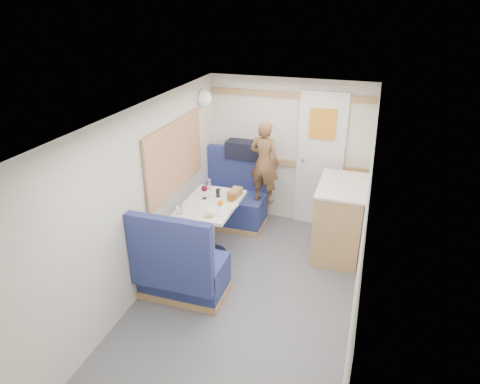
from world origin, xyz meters
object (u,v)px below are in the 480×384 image
(cheese_block, at_px, (209,214))
(galley_counter, at_px, (339,218))
(person, at_px, (264,162))
(tray, at_px, (221,208))
(dinette_table, at_px, (211,214))
(dome_light, at_px, (204,98))
(tumbler_mid, at_px, (208,184))
(duffel_bag, at_px, (244,150))
(tumbler_right, at_px, (218,193))
(wine_glass, at_px, (204,189))
(bench_far, at_px, (234,203))
(pepper_grinder, at_px, (218,193))
(bread_loaf, at_px, (235,193))
(orange_fruit, at_px, (220,203))
(beer_glass, at_px, (231,198))
(tumbler_left, at_px, (179,209))
(bench_near, at_px, (182,273))

(cheese_block, bearing_deg, galley_counter, 33.90)
(person, height_order, tray, person)
(dinette_table, relative_size, galley_counter, 1.00)
(dome_light, distance_m, cheese_block, 1.64)
(dome_light, distance_m, tumbler_mid, 1.10)
(tray, bearing_deg, tumbler_mid, 125.95)
(person, relative_size, duffel_bag, 2.23)
(tumbler_mid, bearing_deg, tumbler_right, -42.64)
(cheese_block, height_order, wine_glass, wine_glass)
(bench_far, xyz_separation_m, tray, (0.18, -0.99, 0.43))
(dinette_table, bearing_deg, pepper_grinder, 79.15)
(dome_light, xyz_separation_m, duffel_bag, (0.46, 0.27, -0.73))
(galley_counter, bearing_deg, tumbler_right, -165.27)
(bench_far, relative_size, person, 0.96)
(tumbler_mid, relative_size, bread_loaf, 0.55)
(tray, height_order, tumbler_mid, tumbler_mid)
(tray, xyz_separation_m, orange_fruit, (-0.03, 0.05, 0.04))
(tumbler_mid, bearing_deg, dome_light, 113.79)
(tray, distance_m, beer_glass, 0.21)
(bench_far, distance_m, tray, 1.09)
(person, xyz_separation_m, wine_glass, (-0.55, -0.71, -0.15))
(bench_far, relative_size, duffel_bag, 2.14)
(duffel_bag, relative_size, wine_glass, 2.92)
(tumbler_mid, bearing_deg, wine_glass, -76.08)
(duffel_bag, distance_m, cheese_block, 1.50)
(tray, relative_size, tumbler_mid, 2.85)
(galley_counter, xyz_separation_m, tumbler_left, (-1.69, -0.92, 0.31))
(tumbler_left, bearing_deg, galley_counter, 28.65)
(duffel_bag, bearing_deg, beer_glass, -81.30)
(galley_counter, bearing_deg, dome_light, 170.82)
(galley_counter, distance_m, tumbler_mid, 1.69)
(tumbler_right, height_order, bread_loaf, tumbler_right)
(galley_counter, relative_size, bread_loaf, 4.17)
(galley_counter, xyz_separation_m, tumbler_right, (-1.43, -0.38, 0.30))
(dinette_table, bearing_deg, tumbler_left, -120.96)
(tray, relative_size, tumbler_left, 2.89)
(tumbler_left, xyz_separation_m, pepper_grinder, (0.26, 0.54, -0.01))
(bench_far, xyz_separation_m, bench_near, (0.00, -1.73, 0.00))
(bench_near, height_order, tumbler_left, bench_near)
(tumbler_left, distance_m, tumbler_right, 0.61)
(galley_counter, bearing_deg, duffel_bag, 157.82)
(tumbler_left, distance_m, bread_loaf, 0.76)
(person, bearing_deg, pepper_grinder, 65.52)
(orange_fruit, height_order, cheese_block, orange_fruit)
(orange_fruit, bearing_deg, tumbler_left, -141.38)
(wine_glass, distance_m, tumbler_mid, 0.31)
(galley_counter, relative_size, person, 0.84)
(person, distance_m, tumbler_left, 1.36)
(wine_glass, bearing_deg, duffel_bag, 80.51)
(person, xyz_separation_m, tray, (-0.26, -0.91, -0.27))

